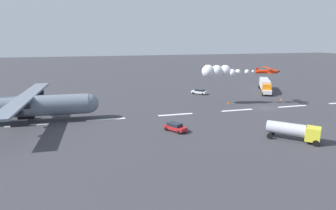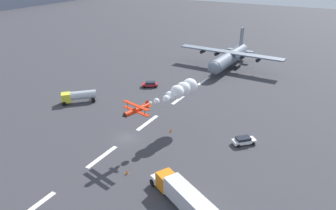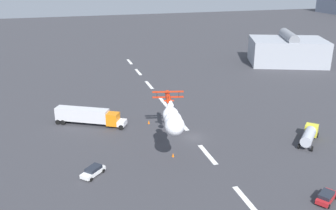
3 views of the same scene
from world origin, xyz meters
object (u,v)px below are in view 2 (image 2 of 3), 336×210
semi_truck_orange (188,200)px  followme_car_yellow (244,140)px  traffic_cone_near (127,172)px  cargo_transport_plane (228,58)px  stunt_biplane_red (179,91)px  airport_staff_sedan (150,84)px  traffic_cone_far (171,130)px  fuel_tanker_truck (78,96)px

semi_truck_orange → followme_car_yellow: 22.08m
semi_truck_orange → followme_car_yellow: bearing=-3.2°
semi_truck_orange → traffic_cone_near: 13.29m
cargo_transport_plane → traffic_cone_near: size_ratio=46.14×
stunt_biplane_red → airport_staff_sedan: stunt_biplane_red is taller
followme_car_yellow → airport_staff_sedan: bearing=61.9°
traffic_cone_near → airport_staff_sedan: bearing=26.7°
traffic_cone_far → traffic_cone_near: bearing=-177.8°
airport_staff_sedan → traffic_cone_far: bearing=-138.3°
followme_car_yellow → airport_staff_sedan: size_ratio=0.97×
cargo_transport_plane → fuel_tanker_truck: 49.65m
cargo_transport_plane → airport_staff_sedan: size_ratio=7.49×
traffic_cone_far → fuel_tanker_truck: bearing=86.0°
fuel_tanker_truck → traffic_cone_far: size_ratio=10.14×
followme_car_yellow → traffic_cone_far: 14.85m
stunt_biplane_red → fuel_tanker_truck: (-0.08, 28.11, -6.81)m
fuel_tanker_truck → followme_car_yellow: size_ratio=1.71×
semi_truck_orange → traffic_cone_far: 23.72m
stunt_biplane_red → traffic_cone_near: size_ratio=26.55×
semi_truck_orange → stunt_biplane_red: bearing=30.5°
fuel_tanker_truck → traffic_cone_far: 27.46m
semi_truck_orange → airport_staff_sedan: bearing=38.3°
fuel_tanker_truck → followme_car_yellow: fuel_tanker_truck is taller
fuel_tanker_truck → traffic_cone_far: (-1.91, -27.36, -1.36)m
cargo_transport_plane → stunt_biplane_red: size_ratio=1.74×
airport_staff_sedan → traffic_cone_near: size_ratio=6.16×
stunt_biplane_red → airport_staff_sedan: 26.59m
stunt_biplane_red → followme_car_yellow: 15.89m
fuel_tanker_truck → traffic_cone_near: fuel_tanker_truck is taller
stunt_biplane_red → traffic_cone_far: 8.44m
cargo_transport_plane → airport_staff_sedan: bearing=153.0°
semi_truck_orange → fuel_tanker_truck: size_ratio=2.00×
fuel_tanker_truck → cargo_transport_plane: bearing=-27.8°
traffic_cone_near → traffic_cone_far: size_ratio=1.00×
airport_staff_sedan → traffic_cone_far: 26.37m
stunt_biplane_red → fuel_tanker_truck: 28.92m
airport_staff_sedan → traffic_cone_far: airport_staff_sedan is taller
semi_truck_orange → cargo_transport_plane: bearing=15.1°
semi_truck_orange → traffic_cone_far: size_ratio=20.25×
cargo_transport_plane → fuel_tanker_truck: (-43.91, 23.11, -1.75)m
traffic_cone_near → traffic_cone_far: same height
stunt_biplane_red → followme_car_yellow: bearing=-87.8°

